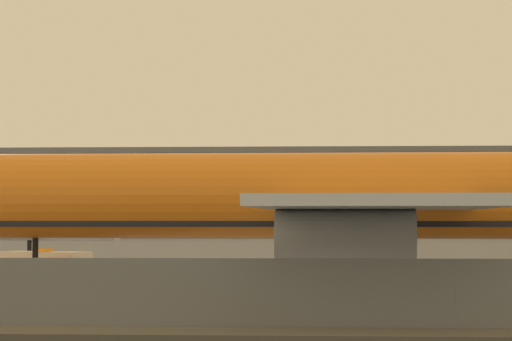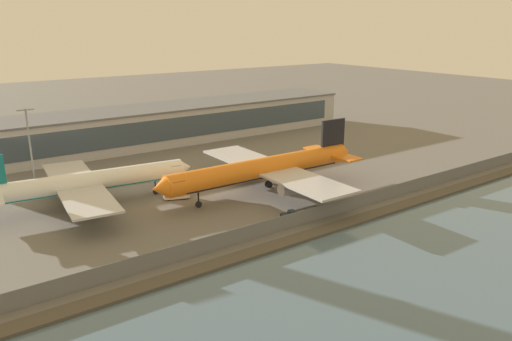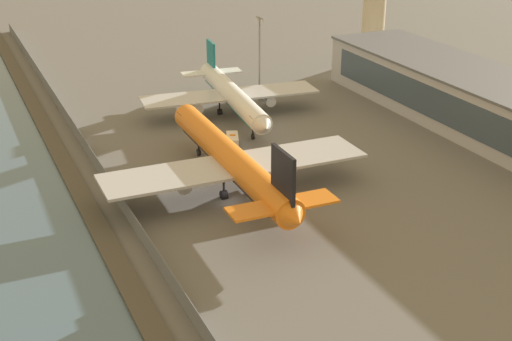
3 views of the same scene
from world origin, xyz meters
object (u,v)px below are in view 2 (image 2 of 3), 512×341
passenger_jet_white_teal (84,183)px  ops_van (176,193)px  cargo_jet_orange (266,168)px  apron_light_mast_apron_west (31,149)px  baggage_tug (290,216)px

passenger_jet_white_teal → ops_van: size_ratio=7.66×
cargo_jet_orange → ops_van: cargo_jet_orange is taller
cargo_jet_orange → ops_van: 19.36m
apron_light_mast_apron_west → cargo_jet_orange: bearing=-30.0°
ops_van → apron_light_mast_apron_west: size_ratio=0.30×
baggage_tug → apron_light_mast_apron_west: (-34.62, 38.37, 9.70)m
cargo_jet_orange → baggage_tug: 16.69m
baggage_tug → ops_van: 25.18m
passenger_jet_white_teal → apron_light_mast_apron_west: bearing=126.6°
cargo_jet_orange → apron_light_mast_apron_west: bearing=150.0°
baggage_tug → cargo_jet_orange: bearing=68.7°
passenger_jet_white_teal → ops_van: passenger_jet_white_teal is taller
cargo_jet_orange → baggage_tug: cargo_jet_orange is taller
passenger_jet_white_teal → apron_light_mast_apron_west: size_ratio=2.32×
cargo_jet_orange → baggage_tug: (-5.85, -14.99, -4.40)m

